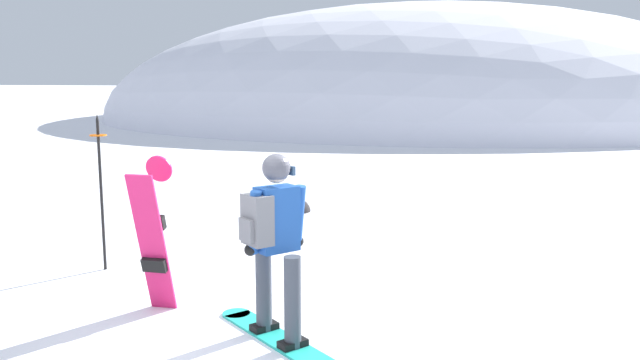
# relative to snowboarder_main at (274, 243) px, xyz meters

# --- Properties ---
(ground_plane) EXTENTS (300.00, 300.00, 0.00)m
(ground_plane) POSITION_rel_snowboarder_main_xyz_m (-0.48, -0.45, -0.92)
(ground_plane) COLOR white
(ridge_peak_main) EXTENTS (36.90, 33.21, 12.84)m
(ridge_peak_main) POSITION_rel_snowboarder_main_xyz_m (-1.00, 33.13, -0.92)
(ridge_peak_main) COLOR white
(ridge_peak_main) RESTS_ON ground
(snowboarder_main) EXTENTS (1.46, 1.30, 1.71)m
(snowboarder_main) POSITION_rel_snowboarder_main_xyz_m (0.00, 0.00, 0.00)
(snowboarder_main) COLOR #23B7A3
(snowboarder_main) RESTS_ON ground
(spare_snowboard) EXTENTS (0.28, 0.49, 1.60)m
(spare_snowboard) POSITION_rel_snowboarder_main_xyz_m (-1.38, 0.40, -0.11)
(spare_snowboard) COLOR #D11E5B
(spare_snowboard) RESTS_ON ground
(piste_marker_near) EXTENTS (0.20, 0.20, 1.94)m
(piste_marker_near) POSITION_rel_snowboarder_main_xyz_m (-2.71, 1.64, 0.19)
(piste_marker_near) COLOR black
(piste_marker_near) RESTS_ON ground
(rock_dark) EXTENTS (0.76, 0.64, 0.53)m
(rock_dark) POSITION_rel_snowboarder_main_xyz_m (-1.42, 5.56, -0.92)
(rock_dark) COLOR #282628
(rock_dark) RESTS_ON ground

